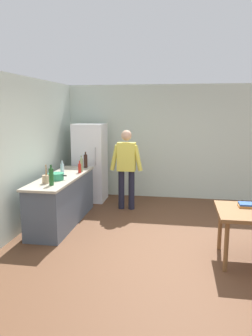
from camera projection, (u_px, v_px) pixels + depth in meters
The scene contains 14 objects.
ground_plane at pixel (167, 247), 5.09m from camera, with size 14.00×14.00×0.00m, color brown.
wall_back at pixel (173, 142), 7.76m from camera, with size 6.40×0.12×2.70m, color silver.
wall_left at pixel (14, 156), 5.46m from camera, with size 0.12×5.60×2.70m, color silver.
kitchen_counter at pixel (62, 199), 6.11m from camera, with size 0.64×2.20×0.90m.
refrigerator at pixel (90, 163), 7.57m from camera, with size 0.70×0.67×1.80m.
person at pixel (126, 164), 6.86m from camera, with size 0.70×0.22×1.70m.
cooking_pot at pixel (56, 176), 5.72m from camera, with size 0.40×0.28×0.12m.
utensil_jar at pixel (46, 179), 5.45m from camera, with size 0.11×0.11×0.32m.
bottle_sauce_red at pixel (80, 168), 6.33m from camera, with size 0.06×0.06×0.24m.
bottle_wine_green at pixel (51, 177), 5.29m from camera, with size 0.08×0.08×0.34m.
bottle_vinegar_tall at pixel (82, 165), 6.46m from camera, with size 0.06×0.06×0.32m.
bottle_water_clear at pixel (62, 170), 5.95m from camera, with size 0.07×0.07×0.30m.
bottle_wine_dark at pixel (86, 161), 6.89m from camera, with size 0.08×0.08×0.34m.
book_stack at pixel (247, 205), 4.64m from camera, with size 0.23×0.19×0.05m.
Camera 1 is at (0.16, -4.82, 2.14)m, focal length 34.66 mm.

